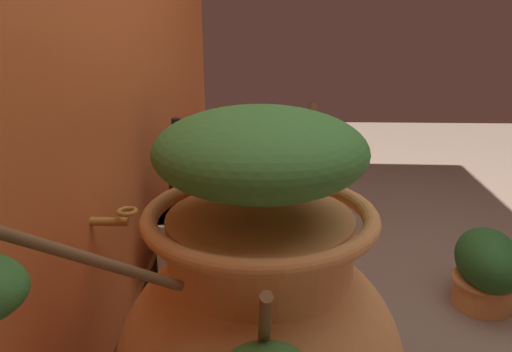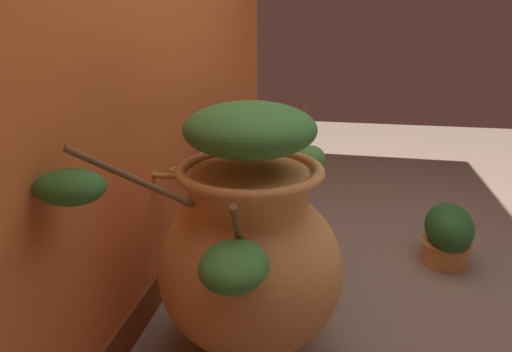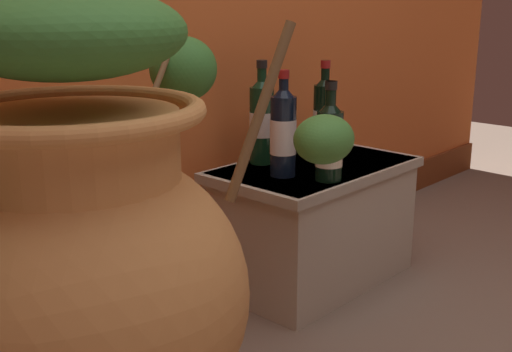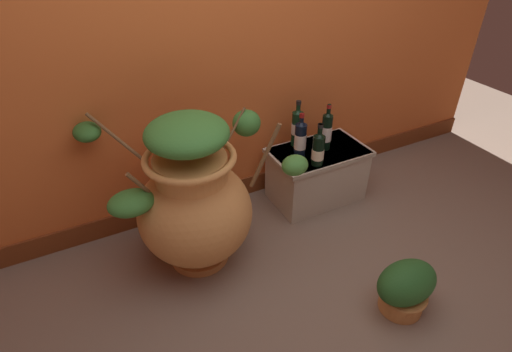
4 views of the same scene
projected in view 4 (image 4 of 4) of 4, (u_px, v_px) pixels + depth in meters
ground_plane at (325, 305)px, 2.18m from camera, size 7.00×7.00×0.00m
back_wall at (225, 6)px, 2.33m from camera, size 4.40×0.33×2.60m
terracotta_urn at (194, 200)px, 2.24m from camera, size 1.12×0.79×0.93m
stone_ledge at (317, 173)px, 2.86m from camera, size 0.66×0.40×0.39m
wine_bottle_left at (300, 138)px, 2.61m from camera, size 0.08×0.08×0.31m
wine_bottle_middle at (327, 130)px, 2.70m from camera, size 0.07×0.07×0.32m
wine_bottle_right at (297, 126)px, 2.74m from camera, size 0.08×0.08×0.33m
wine_bottle_back at (318, 148)px, 2.55m from camera, size 0.08×0.08×0.29m
potted_shrub at (405, 287)px, 2.08m from camera, size 0.34×0.25×0.30m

